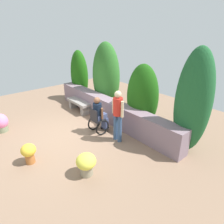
# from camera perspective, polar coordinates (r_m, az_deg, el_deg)

# --- Properties ---
(ground_plane) EXTENTS (12.31, 12.31, 0.00)m
(ground_plane) POSITION_cam_1_polar(r_m,az_deg,el_deg) (6.94, -12.11, -6.53)
(ground_plane) COLOR #886A54
(stone_retaining_wall) EXTENTS (6.60, 0.51, 0.88)m
(stone_retaining_wall) POSITION_cam_1_polar(r_m,az_deg,el_deg) (7.60, -0.79, 0.55)
(stone_retaining_wall) COLOR gray
(stone_retaining_wall) RESTS_ON ground
(hedge_backdrop) EXTENTS (7.06, 1.15, 3.06)m
(hedge_backdrop) POSITION_cam_1_polar(r_m,az_deg,el_deg) (7.69, 2.46, 8.18)
(hedge_backdrop) COLOR #1C5911
(hedge_backdrop) RESTS_ON ground
(stone_bench) EXTENTS (1.37, 0.41, 0.48)m
(stone_bench) POSITION_cam_1_polar(r_m,az_deg,el_deg) (8.64, -9.92, 2.27)
(stone_bench) COLOR gray
(stone_bench) RESTS_ON ground
(person_in_wheelchair) EXTENTS (0.53, 0.66, 1.33)m
(person_in_wheelchair) POSITION_cam_1_polar(r_m,az_deg,el_deg) (6.68, -3.95, -1.22)
(person_in_wheelchair) COLOR black
(person_in_wheelchair) RESTS_ON ground
(person_standing_companion) EXTENTS (0.49, 0.30, 1.72)m
(person_standing_companion) POSITION_cam_1_polar(r_m,az_deg,el_deg) (6.00, 1.73, -0.27)
(person_standing_companion) COLOR #365279
(person_standing_companion) RESTS_ON ground
(flower_pot_purple_near) EXTENTS (0.40, 0.40, 0.59)m
(flower_pot_purple_near) POSITION_cam_1_polar(r_m,az_deg,el_deg) (5.77, -23.57, -10.89)
(flower_pot_purple_near) COLOR #B66A31
(flower_pot_purple_near) RESTS_ON ground
(flower_pot_terracotta_by_wall) EXTENTS (0.51, 0.51, 0.61)m
(flower_pot_terracotta_by_wall) POSITION_cam_1_polar(r_m,az_deg,el_deg) (4.98, -7.70, -14.89)
(flower_pot_terracotta_by_wall) COLOR gray
(flower_pot_terracotta_by_wall) RESTS_ON ground
(flower_pot_red_accent) EXTENTS (0.51, 0.51, 0.68)m
(flower_pot_red_accent) POSITION_cam_1_polar(r_m,az_deg,el_deg) (7.91, -30.25, -2.84)
(flower_pot_red_accent) COLOR gray
(flower_pot_red_accent) RESTS_ON ground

